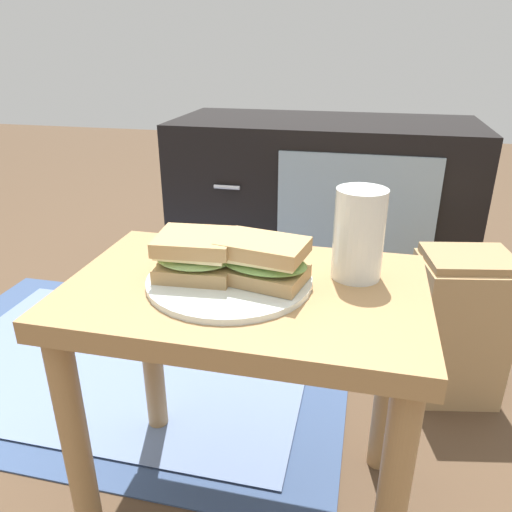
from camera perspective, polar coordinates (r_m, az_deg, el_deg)
The scene contains 9 objects.
ground_plane at distance 1.06m, azimuth -1.02°, elevation -26.04°, with size 8.00×8.00×0.00m, color #4C3826.
side_table at distance 0.82m, azimuth -1.21°, elevation -8.98°, with size 0.56×0.36×0.46m.
tv_cabinet at distance 1.70m, azimuth 7.51°, elevation 5.59°, with size 0.96×0.46×0.58m.
area_rug at distance 1.43m, azimuth -14.86°, elevation -11.72°, with size 1.20×0.80×0.01m.
plate at distance 0.77m, azimuth -3.13°, elevation -2.87°, with size 0.26×0.26×0.01m, color silver.
sandwich_front at distance 0.77m, azimuth -7.02°, elevation 0.04°, with size 0.13×0.11×0.07m.
sandwich_back at distance 0.74m, azimuth 0.77°, elevation -0.62°, with size 0.15×0.12×0.07m.
beer_glass at distance 0.79m, azimuth 11.78°, elevation 2.43°, with size 0.08×0.08×0.15m.
paper_bag at distance 1.28m, azimuth 22.20°, elevation -7.55°, with size 0.23×0.21×0.37m.
Camera 1 is at (0.17, -0.67, 0.81)m, focal length 34.62 mm.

